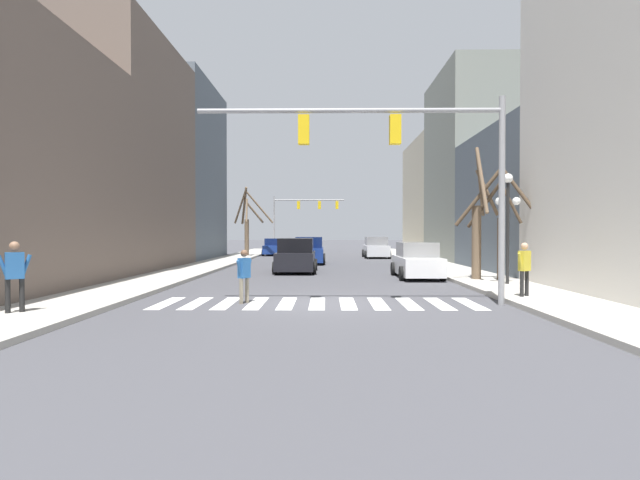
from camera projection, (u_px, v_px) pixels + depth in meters
ground_plane at (317, 304)px, 14.69m from camera, size 240.00×240.00×0.00m
sidewalk_left at (83, 301)px, 14.77m from camera, size 2.79×90.00×0.15m
sidewalk_right at (555, 302)px, 14.60m from camera, size 2.79×90.00×0.15m
building_row_left at (116, 164)px, 27.54m from camera, size 6.00×34.59×13.34m
building_row_right at (511, 167)px, 29.84m from camera, size 6.00×44.11×13.95m
crosswalk_stripes at (317, 303)px, 14.76m from camera, size 9.45×2.60×0.01m
traffic_signal_near at (407, 150)px, 14.35m from camera, size 8.87×0.28×6.02m
traffic_signal_far at (301, 210)px, 53.47m from camera, size 7.60×0.28×5.97m
street_lamp_right_corner at (508, 206)px, 18.91m from camera, size 0.95×0.36×4.19m
car_driving_toward_lane at (275, 247)px, 45.64m from camera, size 2.05×4.20×1.55m
car_driving_away_lane at (309, 251)px, 33.42m from camera, size 2.14×4.35×1.80m
car_parked_right_near at (296, 256)px, 26.31m from camera, size 2.19×4.39×1.80m
car_parked_right_mid at (376, 248)px, 41.22m from camera, size 2.10×4.48×1.74m
car_at_intersection at (417, 261)px, 23.00m from camera, size 1.99×4.42×1.65m
pedestrian_crossing_street at (15, 270)px, 12.16m from camera, size 0.65×0.52×1.74m
pedestrian_on_right_sidewalk at (524, 265)px, 15.24m from camera, size 0.61×0.51×1.65m
pedestrian_near_right_corner at (244, 272)px, 14.78m from camera, size 0.40×0.64×1.59m
street_tree_left_far at (247, 222)px, 42.42m from camera, size 3.53×3.71×5.85m
street_tree_left_mid at (478, 227)px, 20.90m from camera, size 1.19×2.75×5.52m
street_tree_right_mid at (498, 225)px, 20.52m from camera, size 3.13×2.24×4.66m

